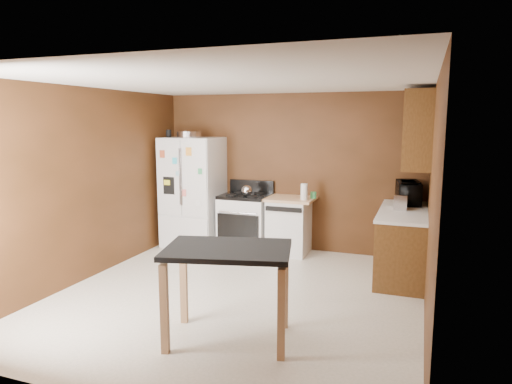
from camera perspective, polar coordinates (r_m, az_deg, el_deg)
The scene contains 18 objects.
floor at distance 5.58m, azimuth -2.43°, elevation -12.90°, with size 4.50×4.50×0.00m, color white.
ceiling at distance 5.19m, azimuth -2.62°, elevation 13.64°, with size 4.50×4.50×0.00m, color white.
wall_back at distance 7.35m, azimuth 4.25°, elevation 2.48°, with size 4.20×4.20×0.00m, color #562F16.
wall_front at distance 3.32m, azimuth -17.72°, elevation -5.81°, with size 4.20×4.20×0.00m, color #562F16.
wall_left at distance 6.35m, azimuth -20.30°, elevation 0.93°, with size 4.50×4.50×0.00m, color #562F16.
wall_right at distance 4.85m, azimuth 21.05°, elevation -1.44°, with size 4.50×4.50×0.00m, color #562F16.
roasting_pan at distance 7.54m, azimuth -8.34°, elevation 7.14°, with size 0.40×0.40×0.10m, color silver.
pen_cup at distance 7.65m, azimuth -10.87°, elevation 7.19°, with size 0.08×0.08×0.12m, color black.
kettle at distance 7.13m, azimuth -1.18°, elevation 0.16°, with size 0.17×0.17×0.17m, color silver.
paper_towel at distance 6.89m, azimuth 6.03°, elevation 0.03°, with size 0.10×0.10×0.24m, color white.
green_canister at distance 7.05m, azimuth 7.18°, elevation -0.39°, with size 0.09×0.09×0.10m, color #43B061.
toaster at distance 6.39m, azimuth 17.70°, elevation -1.14°, with size 0.17×0.28×0.20m, color silver.
microwave at distance 6.80m, azimuth 18.51°, elevation -0.20°, with size 0.53×0.36×0.30m, color black.
refrigerator at distance 7.62m, azimuth -7.87°, elevation -0.01°, with size 0.90×0.80×1.80m.
gas_range at distance 7.38m, azimuth -1.31°, elevation -3.69°, with size 0.76×0.68×1.10m.
dishwasher at distance 7.18m, azimuth 4.13°, elevation -4.14°, with size 0.78×0.63×0.89m.
right_cabinets at distance 6.36m, azimuth 18.37°, elevation -2.08°, with size 0.63×1.58×2.45m.
island at distance 4.31m, azimuth -3.53°, elevation -8.78°, with size 1.30×1.02×0.91m.
Camera 1 is at (2.00, -4.78, 2.07)m, focal length 32.00 mm.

